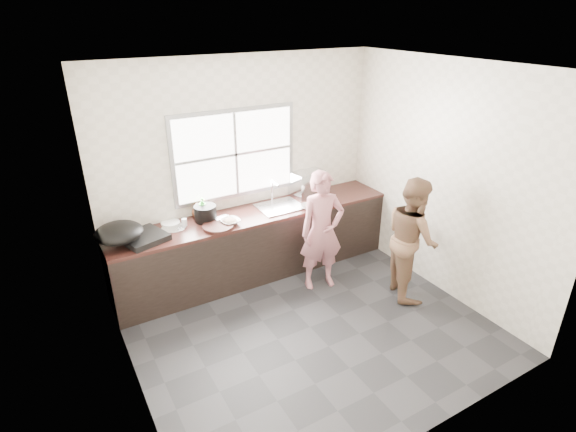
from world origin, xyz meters
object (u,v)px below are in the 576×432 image
person_side (412,238)px  bottle_brown_tall (203,208)px  bottle_green (203,208)px  woman (322,235)px  bowl_held (307,206)px  pot_lid_right (174,228)px  bottle_brown_short (197,211)px  black_pot (205,213)px  burner (144,238)px  cutting_board (218,226)px  glass_jar (184,222)px  plate_food (170,223)px  wok (119,233)px  bowl_mince (230,222)px  dish_rack (306,182)px  bowl_crabs (323,202)px  pot_lid_left (140,235)px

person_side → bottle_brown_tall: bearing=75.1°
person_side → bottle_green: 2.48m
woman → bowl_held: (0.06, 0.43, 0.20)m
bowl_held → pot_lid_right: 1.65m
woman → bowl_held: 0.48m
bottle_brown_tall → bottle_brown_short: size_ratio=1.20×
black_pot → bottle_green: (-0.01, 0.06, 0.04)m
bottle_brown_short → burner: 0.76m
cutting_board → bottle_brown_short: size_ratio=2.14×
cutting_board → bottle_brown_short: 0.41m
glass_jar → burner: 0.51m
plate_food → wok: 0.69m
pot_lid_right → bottle_brown_tall: bearing=19.8°
bowl_mince → burner: bearing=174.7°
glass_jar → dish_rack: dish_rack is taller
bottle_green → dish_rack: bearing=2.5°
bowl_mince → burner: 0.98m
bowl_crabs → glass_jar: (-1.74, 0.30, 0.01)m
bottle_green → pot_lid_right: bearing=-168.9°
black_pot → burner: black_pot is taller
wok → pot_lid_left: (0.23, 0.13, -0.15)m
person_side → bottle_green: (-2.00, 1.45, 0.26)m
black_pot → bottle_brown_tall: size_ratio=1.30×
pot_lid_left → bowl_held: bearing=-8.4°
person_side → plate_food: bearing=80.2°
woman → glass_jar: 1.62m
wok → bowl_mince: bearing=-4.1°
person_side → pot_lid_right: (-2.38, 1.37, 0.13)m
person_side → bowl_crabs: person_side is taller
woman → pot_lid_left: size_ratio=5.09×
bowl_mince → burner: size_ratio=0.51×
bowl_held → bowl_mince: bearing=175.6°
woman → bowl_mince: woman is taller
cutting_board → bottle_green: size_ratio=1.32×
bottle_brown_tall → dish_rack: size_ratio=0.46×
bottle_green → bowl_held: bearing=-16.4°
black_pot → pot_lid_right: bearing=-178.0°
black_pot → glass_jar: 0.27m
bowl_crabs → wok: size_ratio=0.41×
bottle_brown_short → dish_rack: (1.54, -0.01, 0.08)m
bowl_held → bottle_brown_short: 1.36m
woman → cutting_board: (-1.12, 0.48, 0.18)m
plate_food → glass_jar: size_ratio=2.50×
cutting_board → bowl_mince: 0.17m
bowl_held → burner: size_ratio=0.48×
cutting_board → dish_rack: size_ratio=0.82×
black_pot → dish_rack: size_ratio=0.60×
bowl_crabs → burner: (-2.23, 0.17, -0.00)m
cutting_board → bottle_brown_short: bottle_brown_short is taller
cutting_board → bowl_crabs: bowl_crabs is taller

